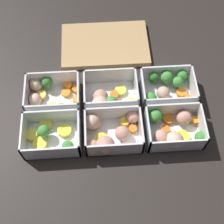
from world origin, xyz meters
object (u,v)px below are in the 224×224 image
object	(u,v)px
container_near_left	(51,136)
container_near_right	(174,130)
container_near_center	(109,134)
container_far_center	(107,97)
container_far_left	(50,94)
container_far_right	(166,88)

from	to	relation	value
container_near_left	container_near_right	bearing A→B (deg)	-0.84
container_near_center	container_far_center	size ratio (longest dim) A/B	1.12
container_far_center	container_far_left	bearing A→B (deg)	171.94
container_near_right	container_near_center	bearing A→B (deg)	-179.87
container_far_center	container_near_right	bearing A→B (deg)	-33.40
container_far_center	container_near_center	bearing A→B (deg)	-90.74
container_far_left	container_far_center	distance (m)	0.17
container_near_left	container_far_center	world-z (taller)	same
container_far_center	container_far_right	size ratio (longest dim) A/B	1.01
container_far_right	container_far_left	bearing A→B (deg)	179.19
container_near_right	container_far_center	xyz separation A→B (m)	(-0.18, 0.12, 0.00)
container_near_center	container_far_right	xyz separation A→B (m)	(0.18, 0.13, 0.00)
container_near_left	container_far_right	world-z (taller)	same
container_near_center	container_far_left	world-z (taller)	same
container_near_left	container_far_left	bearing A→B (deg)	93.62
container_near_left	container_near_center	distance (m)	0.16
container_far_right	container_near_center	bearing A→B (deg)	-142.66
container_near_right	container_far_right	world-z (taller)	same
container_near_left	container_far_left	xyz separation A→B (m)	(-0.01, 0.13, 0.00)
container_near_right	container_far_center	distance (m)	0.21
container_near_right	container_far_left	xyz separation A→B (m)	(-0.34, 0.14, -0.00)
container_near_center	container_far_right	distance (m)	0.22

